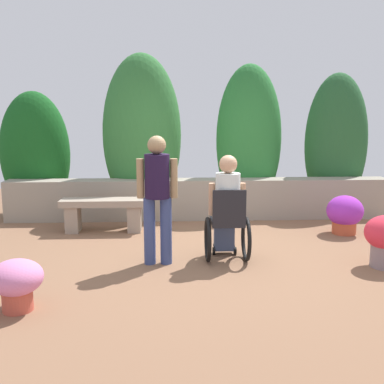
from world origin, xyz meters
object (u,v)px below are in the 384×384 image
object	(u,v)px
person_in_wheelchair	(227,212)
flower_pot_terracotta_by_wall	(16,281)
stone_bench	(104,211)
person_standing_companion	(157,191)
flower_pot_red_accent	(345,214)

from	to	relation	value
person_in_wheelchair	flower_pot_terracotta_by_wall	world-z (taller)	person_in_wheelchair
stone_bench	person_standing_companion	world-z (taller)	person_standing_companion
person_in_wheelchair	flower_pot_terracotta_by_wall	bearing A→B (deg)	-146.72
person_standing_companion	flower_pot_terracotta_by_wall	distance (m)	1.93
person_standing_companion	flower_pot_terracotta_by_wall	world-z (taller)	person_standing_companion
person_in_wheelchair	person_standing_companion	size ratio (longest dim) A/B	0.85
person_in_wheelchair	flower_pot_red_accent	xyz separation A→B (m)	(1.96, 1.19, -0.31)
stone_bench	person_standing_companion	bearing A→B (deg)	-66.40
person_in_wheelchair	flower_pot_terracotta_by_wall	xyz separation A→B (m)	(-2.14, -1.40, -0.34)
stone_bench	flower_pot_red_accent	xyz separation A→B (m)	(3.69, -0.31, -0.02)
flower_pot_terracotta_by_wall	flower_pot_red_accent	world-z (taller)	flower_pot_red_accent
flower_pot_terracotta_by_wall	flower_pot_red_accent	bearing A→B (deg)	32.32
person_in_wheelchair	flower_pot_red_accent	distance (m)	2.31
flower_pot_red_accent	person_in_wheelchair	bearing A→B (deg)	-148.64
stone_bench	person_in_wheelchair	world-z (taller)	person_in_wheelchair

